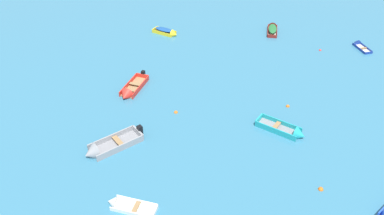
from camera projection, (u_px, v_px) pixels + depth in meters
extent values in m
cube|color=beige|center=(362.00, 49.00, 43.57)|extent=(1.02, 2.33, 0.06)
cube|color=navy|center=(359.00, 48.00, 43.42)|extent=(0.23, 2.37, 0.25)
cube|color=navy|center=(366.00, 47.00, 43.60)|extent=(0.23, 2.37, 0.25)
cube|color=navy|center=(369.00, 53.00, 42.58)|extent=(0.90, 0.16, 0.25)
cone|color=navy|center=(356.00, 43.00, 44.47)|extent=(0.91, 0.61, 0.87)
cube|color=#937047|center=(363.00, 48.00, 43.39)|extent=(0.83, 0.31, 0.03)
cube|color=#99754C|center=(135.00, 87.00, 37.22)|extent=(2.73, 3.59, 0.12)
cube|color=red|center=(141.00, 87.00, 36.94)|extent=(1.82, 3.17, 0.48)
cube|color=red|center=(128.00, 85.00, 37.29)|extent=(1.82, 3.17, 0.48)
cube|color=red|center=(143.00, 76.00, 38.49)|extent=(1.16, 0.73, 0.48)
cone|color=red|center=(125.00, 96.00, 35.67)|extent=(1.47, 1.32, 1.23)
cube|color=#937047|center=(135.00, 84.00, 37.20)|extent=(1.18, 0.89, 0.03)
cube|color=#937047|center=(130.00, 90.00, 36.40)|extent=(1.18, 0.89, 0.03)
cube|color=black|center=(143.00, 74.00, 38.50)|extent=(0.45, 0.45, 0.67)
cube|color=gray|center=(116.00, 145.00, 30.62)|extent=(4.04, 2.99, 0.14)
cube|color=gray|center=(121.00, 148.00, 30.01)|extent=(3.58, 1.89, 0.56)
cube|color=gray|center=(111.00, 138.00, 30.99)|extent=(3.58, 1.89, 0.56)
cube|color=gray|center=(138.00, 133.00, 31.47)|extent=(0.81, 1.39, 0.56)
cone|color=gray|center=(91.00, 154.00, 29.47)|extent=(1.47, 1.70, 1.45)
cube|color=#937047|center=(118.00, 141.00, 30.53)|extent=(0.98, 1.39, 0.03)
cube|color=black|center=(140.00, 130.00, 31.43)|extent=(0.51, 0.51, 0.79)
cube|color=#4C4C51|center=(164.00, 33.00, 46.73)|extent=(2.59, 2.40, 0.10)
cube|color=yellow|center=(167.00, 30.00, 47.00)|extent=(2.11, 1.80, 0.39)
cube|color=yellow|center=(162.00, 33.00, 46.29)|extent=(2.11, 1.80, 0.39)
cube|color=yellow|center=(155.00, 29.00, 47.19)|extent=(0.72, 0.83, 0.39)
cone|color=yellow|center=(174.00, 34.00, 46.06)|extent=(1.10, 1.14, 0.97)
cube|color=#937047|center=(163.00, 31.00, 46.65)|extent=(0.80, 0.88, 0.03)
ellipsoid|color=#19478C|center=(164.00, 30.00, 46.47)|extent=(2.39, 2.22, 0.28)
cube|color=beige|center=(272.00, 32.00, 46.96)|extent=(1.91, 3.03, 0.09)
cube|color=maroon|center=(268.00, 31.00, 46.95)|extent=(1.10, 2.83, 0.37)
cube|color=maroon|center=(277.00, 31.00, 46.80)|extent=(1.10, 2.83, 0.37)
cube|color=maroon|center=(272.00, 36.00, 45.69)|extent=(1.00, 0.45, 0.37)
cone|color=maroon|center=(273.00, 25.00, 48.11)|extent=(1.18, 0.99, 1.00)
cube|color=#937047|center=(272.00, 31.00, 46.71)|extent=(0.98, 0.62, 0.03)
cube|color=#937047|center=(272.00, 28.00, 47.41)|extent=(0.98, 0.62, 0.03)
ellipsoid|color=#236633|center=(273.00, 29.00, 46.71)|extent=(1.78, 2.78, 0.31)
cube|color=beige|center=(134.00, 208.00, 25.67)|extent=(2.91, 2.08, 0.08)
cube|color=white|center=(131.00, 213.00, 25.19)|extent=(2.62, 1.31, 0.31)
cube|color=white|center=(137.00, 201.00, 26.01)|extent=(2.62, 1.31, 0.31)
cube|color=white|center=(155.00, 212.00, 25.29)|extent=(0.54, 0.97, 0.31)
cone|color=white|center=(113.00, 202.00, 25.92)|extent=(1.03, 1.19, 1.00)
cube|color=#937047|center=(136.00, 207.00, 25.53)|extent=(0.68, 0.97, 0.03)
cube|color=gray|center=(278.00, 129.00, 32.22)|extent=(3.22, 3.19, 0.13)
cube|color=teal|center=(282.00, 123.00, 32.52)|extent=(2.57, 2.52, 0.51)
cube|color=teal|center=(275.00, 131.00, 31.69)|extent=(2.57, 2.52, 0.51)
cube|color=teal|center=(259.00, 120.00, 32.91)|extent=(0.94, 0.96, 0.51)
cone|color=teal|center=(300.00, 135.00, 31.25)|extent=(1.41, 1.41, 1.19)
cube|color=#937047|center=(276.00, 125.00, 32.13)|extent=(1.04, 1.05, 0.03)
sphere|color=orange|center=(288.00, 106.00, 34.85)|extent=(0.33, 0.33, 0.33)
sphere|color=orange|center=(321.00, 189.00, 27.03)|extent=(0.36, 0.36, 0.36)
sphere|color=red|center=(320.00, 50.00, 43.31)|extent=(0.29, 0.29, 0.29)
sphere|color=orange|center=(176.00, 113.00, 34.12)|extent=(0.34, 0.34, 0.34)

